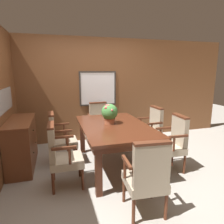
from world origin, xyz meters
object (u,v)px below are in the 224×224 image
(chair_head_near, at_px, (147,175))
(potted_plant, at_px, (110,113))
(dining_table, at_px, (114,130))
(chair_right_near, at_px, (173,141))
(chair_left_far, at_px, (59,137))
(sideboard_cabinet, at_px, (22,143))
(chair_right_far, at_px, (151,128))
(chair_head_far, at_px, (99,122))
(chair_left_near, at_px, (61,154))

(chair_head_near, bearing_deg, potted_plant, -83.29)
(dining_table, xyz_separation_m, chair_right_near, (0.92, -0.40, -0.16))
(chair_left_far, bearing_deg, sideboard_cabinet, 82.69)
(chair_left_far, height_order, chair_right_far, same)
(chair_head_near, relative_size, potted_plant, 2.69)
(chair_right_near, xyz_separation_m, potted_plant, (-0.97, 0.51, 0.45))
(chair_left_far, xyz_separation_m, chair_head_near, (0.93, -1.69, 0.00))
(sideboard_cabinet, bearing_deg, chair_head_far, 26.57)
(chair_left_far, relative_size, sideboard_cabinet, 0.82)
(potted_plant, height_order, sideboard_cabinet, potted_plant)
(chair_head_far, bearing_deg, chair_left_far, -137.77)
(potted_plant, xyz_separation_m, sideboard_cabinet, (-1.52, 0.35, -0.53))
(chair_left_far, relative_size, potted_plant, 2.69)
(chair_head_far, xyz_separation_m, potted_plant, (-0.06, -1.14, 0.45))
(chair_head_near, distance_m, chair_head_far, 2.55)
(chair_left_near, bearing_deg, dining_table, -66.69)
(chair_head_near, height_order, chair_right_far, same)
(chair_left_near, xyz_separation_m, chair_right_near, (1.85, -0.01, 0.00))
(chair_left_far, bearing_deg, potted_plant, -109.24)
(dining_table, height_order, sideboard_cabinet, sideboard_cabinet)
(potted_plant, bearing_deg, chair_left_near, -150.29)
(chair_head_far, distance_m, sideboard_cabinet, 1.77)
(chair_right_near, distance_m, potted_plant, 1.19)
(chair_left_near, xyz_separation_m, chair_head_far, (0.94, 1.64, 0.00))
(chair_right_near, distance_m, sideboard_cabinet, 2.64)
(chair_head_near, height_order, potted_plant, potted_plant)
(chair_right_far, relative_size, sideboard_cabinet, 0.82)
(chair_left_far, distance_m, chair_head_far, 1.27)
(chair_left_near, distance_m, chair_head_far, 1.89)
(chair_left_near, xyz_separation_m, sideboard_cabinet, (-0.65, 0.85, -0.08))
(chair_right_far, bearing_deg, chair_right_near, -2.26)
(chair_right_near, height_order, chair_head_far, same)
(dining_table, height_order, potted_plant, potted_plant)
(chair_left_far, height_order, chair_right_near, same)
(dining_table, distance_m, potted_plant, 0.31)
(chair_head_near, relative_size, sideboard_cabinet, 0.82)
(dining_table, distance_m, chair_left_near, 1.02)
(potted_plant, bearing_deg, sideboard_cabinet, 167.07)
(chair_left_near, relative_size, chair_right_far, 1.00)
(chair_right_far, bearing_deg, potted_plant, -74.93)
(chair_left_near, relative_size, sideboard_cabinet, 0.82)
(chair_left_near, bearing_deg, potted_plant, -59.53)
(chair_head_far, bearing_deg, chair_right_near, -61.30)
(sideboard_cabinet, bearing_deg, chair_left_far, -5.93)
(potted_plant, bearing_deg, dining_table, -63.84)
(dining_table, distance_m, chair_head_far, 1.26)
(chair_right_far, relative_size, potted_plant, 2.69)
(chair_right_near, relative_size, potted_plant, 2.69)
(chair_head_near, height_order, sideboard_cabinet, chair_head_near)
(dining_table, height_order, chair_left_far, chair_left_far)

